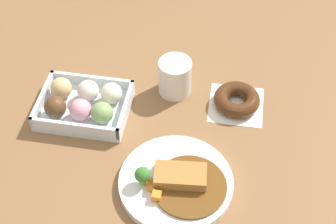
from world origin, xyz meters
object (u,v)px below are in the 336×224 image
Objects in this scene: curry_plate at (176,182)px; donut_box at (84,103)px; coffee_mug at (175,77)px; chocolate_ring_donut at (237,100)px.

donut_box is (-0.24, 0.17, 0.01)m from curry_plate.
curry_plate is 1.15× the size of donut_box.
curry_plate is 2.63× the size of coffee_mug.
donut_box is 0.35m from chocolate_ring_donut.
curry_plate is at bearing -34.88° from donut_box.
chocolate_ring_donut is 1.43× the size of coffee_mug.
coffee_mug reaches higher than chocolate_ring_donut.
donut_box is 2.28× the size of coffee_mug.
coffee_mug is at bearing 27.64° from donut_box.
curry_plate is 1.85× the size of chocolate_ring_donut.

